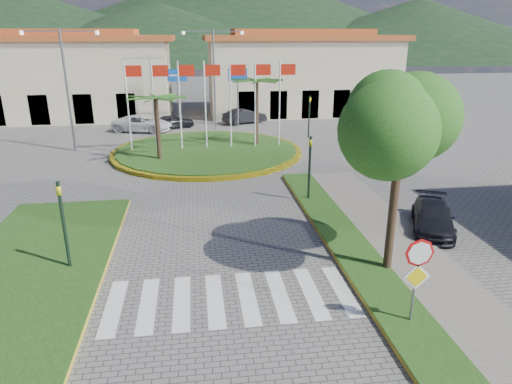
{
  "coord_description": "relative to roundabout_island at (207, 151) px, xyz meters",
  "views": [
    {
      "loc": [
        -0.79,
        -8.08,
        7.68
      ],
      "look_at": [
        1.41,
        8.0,
        2.01
      ],
      "focal_mm": 32.0,
      "sensor_mm": 36.0,
      "label": 1
    }
  ],
  "objects": [
    {
      "name": "direction_sign_west",
      "position": [
        -2.0,
        8.97,
        3.35
      ],
      "size": [
        1.6,
        0.14,
        5.2
      ],
      "color": "slate",
      "rests_on": "ground"
    },
    {
      "name": "street_lamp_west",
      "position": [
        -9.0,
        2.0,
        4.32
      ],
      "size": [
        4.8,
        0.16,
        8.0
      ],
      "color": "slate",
      "rests_on": "ground"
    },
    {
      "name": "traffic_light_right",
      "position": [
        4.5,
        -10.0,
        1.77
      ],
      "size": [
        0.15,
        0.18,
        3.2
      ],
      "color": "black",
      "rests_on": "ground"
    },
    {
      "name": "traffic_light_far",
      "position": [
        8.0,
        4.0,
        1.77
      ],
      "size": [
        0.18,
        0.15,
        3.2
      ],
      "color": "black",
      "rests_on": "ground"
    },
    {
      "name": "roundabout_island",
      "position": [
        0.0,
        0.0,
        0.0
      ],
      "size": [
        12.7,
        12.7,
        6.0
      ],
      "color": "yellow",
      "rests_on": "ground"
    },
    {
      "name": "building_right",
      "position": [
        10.0,
        16.0,
        3.73
      ],
      "size": [
        19.08,
        9.54,
        8.05
      ],
      "color": "beige",
      "rests_on": "ground"
    },
    {
      "name": "hill_near_back",
      "position": [
        -10.0,
        108.0,
        7.82
      ],
      "size": [
        110.0,
        110.0,
        16.0
      ],
      "primitive_type": "cone",
      "color": "black",
      "rests_on": "ground"
    },
    {
      "name": "hill_far_mid",
      "position": [
        15.0,
        138.0,
        14.82
      ],
      "size": [
        180.0,
        180.0,
        30.0
      ],
      "primitive_type": "cone",
      "color": "black",
      "rests_on": "ground"
    },
    {
      "name": "verge_right",
      "position": [
        4.8,
        -20.0,
        -0.09
      ],
      "size": [
        1.6,
        28.0,
        0.18
      ],
      "primitive_type": "cube",
      "color": "#1F4112",
      "rests_on": "ground"
    },
    {
      "name": "deciduous_tree",
      "position": [
        5.5,
        -17.0,
        5.0
      ],
      "size": [
        3.6,
        3.6,
        6.8
      ],
      "color": "black",
      "rests_on": "ground"
    },
    {
      "name": "car_side_right",
      "position": [
        8.73,
        -13.94,
        0.38
      ],
      "size": [
        2.95,
        4.13,
        1.11
      ],
      "primitive_type": "imported",
      "rotation": [
        0.0,
        0.0,
        -0.41
      ],
      "color": "black",
      "rests_on": "ground"
    },
    {
      "name": "sidewalk_right",
      "position": [
        6.0,
        -20.0,
        -0.1
      ],
      "size": [
        4.0,
        28.0,
        0.15
      ],
      "primitive_type": "cube",
      "color": "gray",
      "rests_on": "ground"
    },
    {
      "name": "stop_sign",
      "position": [
        4.9,
        -20.04,
        1.61
      ],
      "size": [
        0.8,
        0.11,
        2.65
      ],
      "color": "slate",
      "rests_on": "ground"
    },
    {
      "name": "crosswalk",
      "position": [
        -0.0,
        -18.0,
        -0.17
      ],
      "size": [
        8.0,
        3.0,
        0.01
      ],
      "primitive_type": "cube",
      "color": "silver",
      "rests_on": "ground"
    },
    {
      "name": "hill_far_east",
      "position": [
        70.0,
        113.0,
        8.82
      ],
      "size": [
        120.0,
        120.0,
        18.0
      ],
      "primitive_type": "cone",
      "color": "black",
      "rests_on": "ground"
    },
    {
      "name": "building_left",
      "position": [
        -14.0,
        16.0,
        3.73
      ],
      "size": [
        23.32,
        9.54,
        8.05
      ],
      "color": "beige",
      "rests_on": "ground"
    },
    {
      "name": "traffic_light_left",
      "position": [
        -5.2,
        -15.5,
        1.77
      ],
      "size": [
        0.15,
        0.18,
        3.2
      ],
      "color": "black",
      "rests_on": "ground"
    },
    {
      "name": "car_dark_a",
      "position": [
        -2.53,
        9.08,
        0.41
      ],
      "size": [
        3.72,
        2.61,
        1.18
      ],
      "primitive_type": "imported",
      "rotation": [
        0.0,
        0.0,
        1.97
      ],
      "color": "black",
      "rests_on": "ground"
    },
    {
      "name": "car_dark_b",
      "position": [
        3.73,
        10.48,
        0.47
      ],
      "size": [
        4.17,
        2.78,
        1.3
      ],
      "primitive_type": "imported",
      "rotation": [
        0.0,
        0.0,
        1.96
      ],
      "color": "black",
      "rests_on": "ground"
    },
    {
      "name": "median_left",
      "position": [
        -6.5,
        -16.0,
        -0.09
      ],
      "size": [
        5.0,
        14.0,
        0.18
      ],
      "primitive_type": "cube",
      "color": "#1F4112",
      "rests_on": "ground"
    },
    {
      "name": "white_van",
      "position": [
        -5.02,
        8.0,
        0.49
      ],
      "size": [
        5.22,
        3.52,
        1.33
      ],
      "primitive_type": "imported",
      "rotation": [
        0.0,
        0.0,
        1.27
      ],
      "color": "silver",
      "rests_on": "ground"
    },
    {
      "name": "street_lamp_centre",
      "position": [
        1.0,
        8.0,
        4.32
      ],
      "size": [
        4.8,
        0.16,
        8.0
      ],
      "color": "slate",
      "rests_on": "ground"
    },
    {
      "name": "direction_sign_east",
      "position": [
        3.0,
        8.97,
        3.35
      ],
      "size": [
        1.6,
        0.14,
        5.2
      ],
      "color": "slate",
      "rests_on": "ground"
    }
  ]
}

